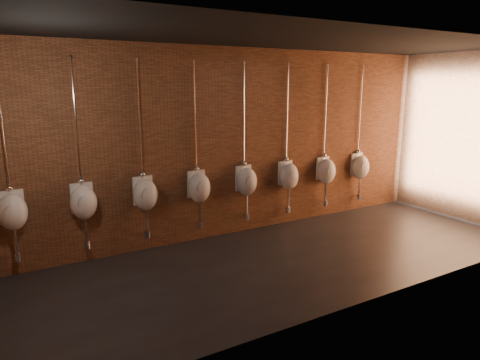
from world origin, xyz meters
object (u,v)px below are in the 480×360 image
Objects in this scene: urinal_3 at (199,187)px; urinal_6 at (326,171)px; urinal_0 at (12,211)px; urinal_4 at (246,181)px; urinal_2 at (145,194)px; urinal_5 at (289,175)px; urinal_1 at (84,202)px; urinal_7 at (360,166)px.

urinal_3 is 1.00× the size of urinal_6.
urinal_0 is 3.63m from urinal_4.
urinal_0 and urinal_2 have the same top height.
urinal_0 is 1.00× the size of urinal_6.
urinal_3 is 1.81m from urinal_5.
urinal_1 is 5.44m from urinal_7.
urinal_1 and urinal_4 have the same top height.
urinal_2 is at bearing 180.00° from urinal_7.
urinal_2 and urinal_7 have the same top height.
urinal_1 and urinal_5 have the same top height.
urinal_2 is at bearing 180.00° from urinal_4.
urinal_6 is at bearing 0.00° from urinal_5.
urinal_1 is at bearing 180.00° from urinal_7.
urinal_1 is 1.00× the size of urinal_4.
urinal_7 is (2.72, 0.00, 0.00)m from urinal_4.
urinal_6 is 1.00× the size of urinal_7.
urinal_4 and urinal_5 have the same top height.
urinal_3 is 1.00× the size of urinal_7.
urinal_6 is at bearing 0.00° from urinal_2.
urinal_3 is at bearing 0.00° from urinal_2.
urinal_6 is at bearing 0.00° from urinal_0.
urinal_5 is (4.53, 0.00, 0.00)m from urinal_0.
urinal_7 is (1.81, 0.00, 0.00)m from urinal_5.
urinal_2 is at bearing 0.00° from urinal_0.
urinal_0 is 1.81m from urinal_2.
urinal_5 is at bearing 0.00° from urinal_1.
urinal_2 is (0.91, 0.00, 0.00)m from urinal_1.
urinal_3 and urinal_7 have the same top height.
urinal_0 and urinal_4 have the same top height.
urinal_1 is 1.00× the size of urinal_2.
urinal_1 is (0.91, 0.00, 0.00)m from urinal_0.
urinal_1 and urinal_6 have the same top height.
urinal_2 is 1.00× the size of urinal_3.
urinal_3 is at bearing 180.00° from urinal_7.
urinal_6 is (1.81, 0.00, 0.00)m from urinal_4.
urinal_6 is (0.91, 0.00, 0.00)m from urinal_5.
urinal_2 and urinal_3 have the same top height.
urinal_0 is 5.44m from urinal_6.
urinal_3 is at bearing 0.00° from urinal_1.
urinal_4 is (1.81, 0.00, 0.00)m from urinal_2.
urinal_4 is at bearing 180.00° from urinal_6.
urinal_1 is at bearing 180.00° from urinal_5.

